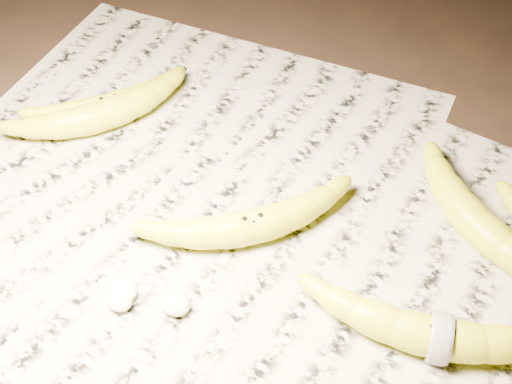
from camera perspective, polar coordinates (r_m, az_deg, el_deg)
The scene contains 11 objects.
ground at distance 0.78m, azimuth -1.20°, elevation -4.33°, with size 3.00×3.00×0.00m, color black.
newspaper_patch at distance 0.76m, azimuth -0.23°, elevation -5.12°, with size 0.90×0.70×0.01m, color #A5A28D.
banana_left_a at distance 0.92m, azimuth -11.67°, elevation 6.97°, with size 0.19×0.05×0.03m, color gold, non-canonical shape.
banana_left_b at distance 0.91m, azimuth -12.22°, elevation 6.19°, with size 0.20×0.06×0.04m, color gold, non-canonical shape.
banana_center at distance 0.76m, azimuth -0.32°, elevation -2.61°, with size 0.21×0.06×0.04m, color gold, non-canonical shape.
banana_taped at distance 0.70m, azimuth 14.48°, elevation -11.07°, with size 0.24×0.07×0.04m, color gold, non-canonical shape.
banana_upper_a at distance 0.80m, azimuth 17.38°, elevation -2.40°, with size 0.21×0.07×0.04m, color gold, non-canonical shape.
measuring_tape at distance 0.70m, azimuth 14.48°, elevation -11.07°, with size 0.05×0.05×0.00m, color white.
flesh_chunk_a at distance 0.73m, azimuth -10.66°, elevation -7.53°, with size 0.03×0.03×0.02m, color #FFF1C5.
flesh_chunk_b at distance 0.73m, azimuth -10.96°, elevation -8.35°, with size 0.03×0.02×0.02m, color #FFF1C5.
flesh_chunk_c at distance 0.72m, azimuth -6.53°, elevation -8.69°, with size 0.03×0.03×0.02m, color #FFF1C5.
Camera 1 is at (0.28, -0.39, 0.61)m, focal length 50.00 mm.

